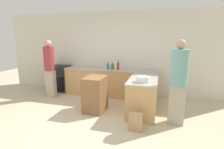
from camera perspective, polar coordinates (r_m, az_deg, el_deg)
The scene contains 13 objects.
ground_plane at distance 4.05m, azimuth -8.87°, elevation -15.66°, with size 14.00×14.00×0.00m, color beige.
wall_back at distance 5.91m, azimuth 0.53°, elevation 6.96°, with size 8.00×0.06×2.70m.
counter_back at distance 5.72m, azimuth -0.43°, elevation -2.46°, with size 3.01×0.69×0.88m.
counter_peninsula at distance 4.53m, azimuth 10.14°, elevation -6.57°, with size 0.69×1.44×0.88m.
range_oven at distance 6.50m, azimuth -16.41°, elevation -1.16°, with size 0.72×0.61×0.89m.
island_table at distance 4.54m, azimuth -5.52°, elevation -6.30°, with size 0.49×0.67×0.89m.
mixing_bowl at distance 4.00m, azimuth 10.00°, elevation -1.54°, with size 0.29×0.29×0.13m.
water_bottle_blue at distance 5.54m, azimuth -1.35°, elevation 2.66°, with size 0.08×0.08×0.23m.
olive_oil_bottle at distance 5.48m, azimuth 0.17°, elevation 2.56°, with size 0.09×0.09×0.23m.
hot_sauce_bottle at distance 5.41m, azimuth 2.02°, elevation 2.74°, with size 0.07×0.07×0.30m.
person_by_range at distance 5.76m, azimuth -19.70°, elevation 2.49°, with size 0.32×0.32×1.80m.
person_at_peninsula at distance 3.94m, azimuth 20.85°, elevation -1.62°, with size 0.36×0.36×1.84m.
paper_bag at distance 3.73m, azimuth 7.73°, elevation -15.05°, with size 0.28×0.16×0.36m.
Camera 1 is at (1.53, -3.25, 1.87)m, focal length 28.00 mm.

